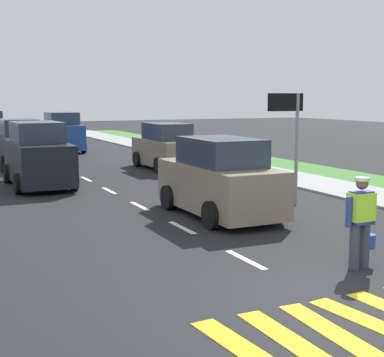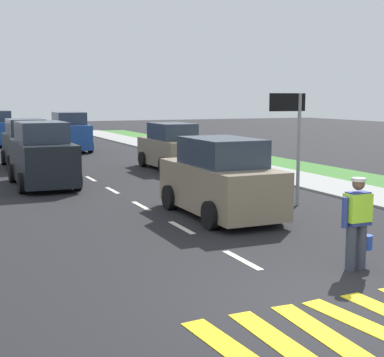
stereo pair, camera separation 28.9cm
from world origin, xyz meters
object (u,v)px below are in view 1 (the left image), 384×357
at_px(road_worker, 361,218).
at_px(car_oncoming_second, 20,145).
at_px(lane_direction_sign, 290,122).
at_px(car_parked_far, 166,148).
at_px(car_outgoing_far, 62,133).
at_px(car_oncoming_lead, 38,157).
at_px(car_outgoing_ahead, 219,180).

distance_m(road_worker, car_oncoming_second, 18.55).
distance_m(lane_direction_sign, car_parked_far, 9.37).
relative_size(car_oncoming_second, car_outgoing_far, 1.05).
height_order(lane_direction_sign, car_parked_far, lane_direction_sign).
bearing_deg(car_outgoing_far, lane_direction_sign, -83.15).
bearing_deg(car_parked_far, car_oncoming_lead, -156.07).
xyz_separation_m(car_outgoing_far, car_outgoing_ahead, (-0.16, -19.80, -0.10)).
bearing_deg(car_oncoming_second, car_outgoing_far, 63.83).
xyz_separation_m(car_oncoming_lead, car_parked_far, (5.89, 2.62, -0.12)).
xyz_separation_m(lane_direction_sign, car_oncoming_lead, (-5.87, 6.64, -1.36)).
bearing_deg(car_outgoing_far, car_oncoming_lead, -105.62).
height_order(car_outgoing_ahead, car_oncoming_lead, car_oncoming_lead).
distance_m(car_oncoming_second, car_outgoing_ahead, 13.45).
relative_size(car_oncoming_second, car_outgoing_ahead, 0.98).
bearing_deg(car_outgoing_ahead, car_parked_far, 75.57).
xyz_separation_m(car_oncoming_second, car_oncoming_lead, (-0.24, -5.97, 0.05)).
xyz_separation_m(road_worker, car_parked_far, (2.34, 14.90, -0.00)).
bearing_deg(car_parked_far, car_outgoing_far, 103.09).
height_order(road_worker, lane_direction_sign, lane_direction_sign).
bearing_deg(road_worker, car_outgoing_ahead, 91.81).
bearing_deg(car_outgoing_ahead, car_outgoing_far, 89.54).
distance_m(car_outgoing_ahead, car_oncoming_lead, 7.87).
relative_size(road_worker, car_oncoming_lead, 0.38).
relative_size(car_outgoing_ahead, car_parked_far, 1.02).
distance_m(road_worker, lane_direction_sign, 6.28).
height_order(car_outgoing_far, car_oncoming_lead, car_outgoing_far).
bearing_deg(lane_direction_sign, road_worker, -112.33).
bearing_deg(car_oncoming_second, car_oncoming_lead, -92.35).
height_order(road_worker, car_parked_far, car_parked_far).
distance_m(car_oncoming_second, car_oncoming_lead, 5.97).
relative_size(lane_direction_sign, car_outgoing_far, 0.80).
bearing_deg(car_outgoing_far, car_oncoming_second, -116.17).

